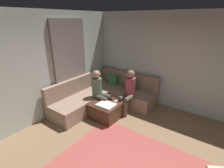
% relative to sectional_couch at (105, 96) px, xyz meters
% --- Properties ---
extents(wall_back, '(6.00, 0.12, 2.70)m').
position_rel_sectional_couch_xyz_m(wall_back, '(2.08, 1.06, 1.07)').
color(wall_back, silver).
rests_on(wall_back, ground_plane).
extents(wall_left, '(0.12, 6.00, 2.70)m').
position_rel_sectional_couch_xyz_m(wall_left, '(-0.86, -1.88, 1.07)').
color(wall_left, silver).
rests_on(wall_left, ground_plane).
extents(curtain_panel, '(0.06, 1.10, 2.50)m').
position_rel_sectional_couch_xyz_m(curtain_panel, '(-0.76, -0.58, 0.97)').
color(curtain_panel, gray).
rests_on(curtain_panel, ground_plane).
extents(sectional_couch, '(2.10, 2.55, 0.87)m').
position_rel_sectional_couch_xyz_m(sectional_couch, '(0.00, 0.00, 0.00)').
color(sectional_couch, '#9E7F6B').
rests_on(sectional_couch, ground_plane).
extents(ottoman, '(0.76, 0.76, 0.42)m').
position_rel_sectional_couch_xyz_m(ottoman, '(0.47, -0.55, -0.07)').
color(ottoman, '#4C2D1E').
rests_on(ottoman, ground_plane).
extents(folded_blanket, '(0.44, 0.36, 0.04)m').
position_rel_sectional_couch_xyz_m(folded_blanket, '(0.57, -0.67, 0.16)').
color(folded_blanket, white).
rests_on(folded_blanket, ottoman).
extents(coffee_mug, '(0.08, 0.08, 0.10)m').
position_rel_sectional_couch_xyz_m(coffee_mug, '(0.25, -0.37, 0.19)').
color(coffee_mug, '#334C72').
rests_on(coffee_mug, ottoman).
extents(game_remote, '(0.05, 0.15, 0.02)m').
position_rel_sectional_couch_xyz_m(game_remote, '(0.65, -0.33, 0.15)').
color(game_remote, white).
rests_on(game_remote, ottoman).
extents(person_on_couch_back, '(0.30, 0.60, 1.20)m').
position_rel_sectional_couch_xyz_m(person_on_couch_back, '(0.79, 0.06, 0.38)').
color(person_on_couch_back, brown).
rests_on(person_on_couch_back, ground_plane).
extents(person_on_couch_side, '(0.60, 0.30, 1.20)m').
position_rel_sectional_couch_xyz_m(person_on_couch_side, '(0.15, -0.41, 0.38)').
color(person_on_couch_side, brown).
rests_on(person_on_couch_side, ground_plane).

